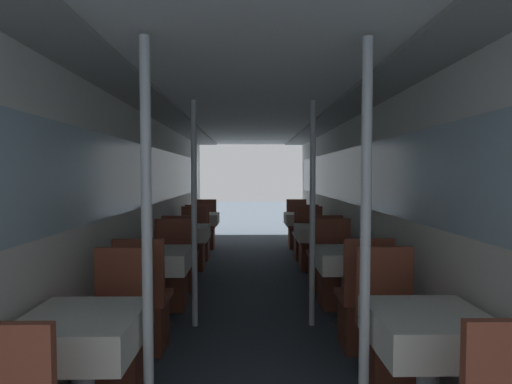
% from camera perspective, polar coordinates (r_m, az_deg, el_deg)
% --- Properties ---
extents(wall_left, '(0.05, 10.11, 2.18)m').
position_cam_1_polar(wall_left, '(5.02, -15.41, -1.29)').
color(wall_left, silver).
rests_on(wall_left, ground_plane).
extents(wall_right, '(0.05, 10.11, 2.18)m').
position_cam_1_polar(wall_right, '(5.03, 14.39, -1.27)').
color(wall_right, silver).
rests_on(wall_right, ground_plane).
extents(ceiling_panel, '(2.59, 10.11, 0.07)m').
position_cam_1_polar(ceiling_panel, '(4.90, -0.48, 11.35)').
color(ceiling_panel, white).
rests_on(ceiling_panel, wall_left).
extents(dining_table_left_0, '(0.59, 0.59, 0.75)m').
position_cam_1_polar(dining_table_left_0, '(2.41, -23.57, -18.66)').
color(dining_table_left_0, '#4C4C51').
rests_on(dining_table_left_0, ground_plane).
extents(chair_left_far_0, '(0.40, 0.40, 0.97)m').
position_cam_1_polar(chair_left_far_0, '(3.00, -19.15, -20.67)').
color(chair_left_far_0, brown).
rests_on(chair_left_far_0, ground_plane).
extents(support_pole_left_0, '(0.06, 0.06, 2.18)m').
position_cam_1_polar(support_pole_left_0, '(2.17, -15.30, -7.76)').
color(support_pole_left_0, silver).
rests_on(support_pole_left_0, ground_plane).
extents(dining_table_left_1, '(0.59, 0.59, 0.75)m').
position_cam_1_polar(dining_table_left_1, '(4.03, -13.71, -9.88)').
color(dining_table_left_1, '#4C4C51').
rests_on(dining_table_left_1, ground_plane).
extents(chair_left_near_1, '(0.40, 0.40, 0.97)m').
position_cam_1_polar(chair_left_near_1, '(3.60, -15.66, -16.60)').
color(chair_left_near_1, brown).
rests_on(chair_left_near_1, ground_plane).
extents(chair_left_far_1, '(0.40, 0.40, 0.97)m').
position_cam_1_polar(chair_left_far_1, '(4.63, -12.13, -12.24)').
color(chair_left_far_1, brown).
rests_on(chair_left_far_1, ground_plane).
extents(support_pole_left_1, '(0.06, 0.06, 2.18)m').
position_cam_1_polar(support_pole_left_1, '(3.90, -8.82, -3.15)').
color(support_pole_left_1, silver).
rests_on(support_pole_left_1, ground_plane).
extents(dining_table_left_2, '(0.59, 0.59, 0.75)m').
position_cam_1_polar(dining_table_left_2, '(5.74, -9.78, -6.12)').
color(dining_table_left_2, '#4C4C51').
rests_on(dining_table_left_2, ground_plane).
extents(chair_left_near_2, '(0.40, 0.40, 0.97)m').
position_cam_1_polar(chair_left_near_2, '(5.27, -10.68, -10.39)').
color(chair_left_near_2, brown).
rests_on(chair_left_near_2, ground_plane).
extents(chair_left_far_2, '(0.40, 0.40, 0.97)m').
position_cam_1_polar(chair_left_far_2, '(6.33, -8.98, -8.19)').
color(chair_left_far_2, brown).
rests_on(chair_left_far_2, ground_plane).
extents(dining_table_left_3, '(0.59, 0.59, 0.75)m').
position_cam_1_polar(dining_table_left_3, '(7.48, -7.68, -4.09)').
color(dining_table_left_3, '#4C4C51').
rests_on(dining_table_left_3, ground_plane).
extents(chair_left_near_3, '(0.40, 0.40, 0.97)m').
position_cam_1_polar(chair_left_near_3, '(6.98, -8.20, -7.17)').
color(chair_left_near_3, brown).
rests_on(chair_left_near_3, ground_plane).
extents(chair_left_far_3, '(0.40, 0.40, 0.97)m').
position_cam_1_polar(chair_left_far_3, '(8.06, -7.21, -5.85)').
color(chair_left_far_3, brown).
rests_on(chair_left_far_3, ground_plane).
extents(dining_table_right_0, '(0.59, 0.59, 0.75)m').
position_cam_1_polar(dining_table_right_0, '(2.44, 23.43, -18.41)').
color(dining_table_right_0, '#4C4C51').
rests_on(dining_table_right_0, ground_plane).
extents(chair_right_far_0, '(0.40, 0.40, 0.97)m').
position_cam_1_polar(chair_right_far_0, '(3.03, 18.75, -20.49)').
color(chair_right_far_0, brown).
rests_on(chair_right_far_0, ground_plane).
extents(support_pole_right_0, '(0.06, 0.06, 2.18)m').
position_cam_1_polar(support_pole_right_0, '(2.19, 15.34, -7.67)').
color(support_pole_right_0, silver).
rests_on(support_pole_right_0, ground_plane).
extents(dining_table_right_1, '(0.59, 0.59, 0.75)m').
position_cam_1_polar(dining_table_right_1, '(4.05, 12.92, -9.82)').
color(dining_table_right_1, '#4C4C51').
rests_on(dining_table_right_1, ground_plane).
extents(chair_right_near_1, '(0.40, 0.40, 0.97)m').
position_cam_1_polar(chair_right_near_1, '(3.62, 15.02, -16.49)').
color(chair_right_near_1, brown).
rests_on(chair_right_near_1, ground_plane).
extents(chair_right_far_1, '(0.40, 0.40, 0.97)m').
position_cam_1_polar(chair_right_far_1, '(4.64, 11.23, -12.18)').
color(chair_right_far_1, brown).
rests_on(chair_right_far_1, ground_plane).
extents(support_pole_right_1, '(0.06, 0.06, 2.18)m').
position_cam_1_polar(support_pole_right_1, '(3.91, 8.06, -3.13)').
color(support_pole_right_1, silver).
rests_on(support_pole_right_1, ground_plane).
extents(dining_table_right_2, '(0.59, 0.59, 0.75)m').
position_cam_1_polar(dining_table_right_2, '(5.75, 8.69, -6.10)').
color(dining_table_right_2, '#4C4C51').
rests_on(dining_table_right_2, ground_plane).
extents(chair_right_near_2, '(0.40, 0.40, 0.97)m').
position_cam_1_polar(chair_right_near_2, '(5.28, 9.67, -10.35)').
color(chair_right_near_2, brown).
rests_on(chair_right_near_2, ground_plane).
extents(chair_right_far_2, '(0.40, 0.40, 0.97)m').
position_cam_1_polar(chair_right_far_2, '(6.34, 7.83, -8.16)').
color(chair_right_far_2, brown).
rests_on(chair_right_far_2, ground_plane).
extents(dining_table_right_3, '(0.59, 0.59, 0.75)m').
position_cam_1_polar(dining_table_right_3, '(7.49, 6.43, -4.07)').
color(dining_table_right_3, '#4C4C51').
rests_on(dining_table_right_3, ground_plane).
extents(chair_right_near_3, '(0.40, 0.40, 0.97)m').
position_cam_1_polar(chair_right_near_3, '(6.99, 6.99, -7.14)').
color(chair_right_near_3, brown).
rests_on(chair_right_near_3, ground_plane).
extents(chair_right_far_3, '(0.40, 0.40, 0.97)m').
position_cam_1_polar(chair_right_far_3, '(8.07, 5.92, -5.84)').
color(chair_right_far_3, brown).
rests_on(chair_right_far_3, ground_plane).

